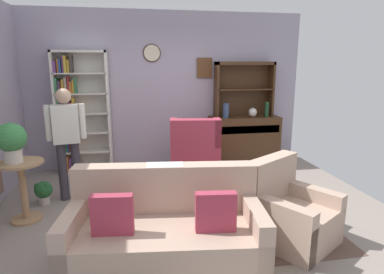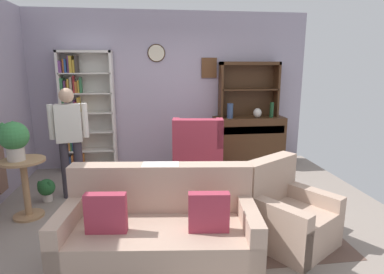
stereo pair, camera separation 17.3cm
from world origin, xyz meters
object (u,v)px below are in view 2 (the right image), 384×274
at_px(armchair_floral, 287,217).
at_px(plant_stand, 25,182).
at_px(vase_round, 257,113).
at_px(potted_plant_large, 14,138).
at_px(potted_plant_small, 46,189).
at_px(bookshelf, 84,112).
at_px(wingback_chair, 198,157).
at_px(sideboard_hutch, 249,82).
at_px(couch_floral, 160,232).
at_px(vase_tall, 230,111).
at_px(bottle_wine, 272,110).
at_px(person_reading, 70,135).
at_px(book_stack, 160,182).
at_px(sideboard, 248,139).
at_px(coffee_table, 171,191).

bearing_deg(armchair_floral, plant_stand, 161.48).
height_order(vase_round, potted_plant_large, potted_plant_large).
bearing_deg(potted_plant_small, bookshelf, 76.91).
relative_size(wingback_chair, plant_stand, 1.41).
relative_size(armchair_floral, potted_plant_large, 2.26).
relative_size(sideboard_hutch, couch_floral, 0.58).
height_order(vase_tall, couch_floral, vase_tall).
xyz_separation_m(bottle_wine, potted_plant_large, (-3.83, -1.64, -0.04)).
xyz_separation_m(vase_round, person_reading, (-3.08, -1.07, -0.10)).
bearing_deg(book_stack, armchair_floral, -30.59).
height_order(vase_round, person_reading, person_reading).
distance_m(vase_round, wingback_chair, 1.49).
xyz_separation_m(sideboard_hutch, potted_plant_large, (-3.44, -1.84, -0.54)).
bearing_deg(potted_plant_large, wingback_chair, 23.84).
height_order(vase_round, book_stack, vase_round).
xyz_separation_m(bookshelf, potted_plant_small, (-0.31, -1.35, -0.88)).
height_order(bookshelf, couch_floral, bookshelf).
relative_size(sideboard, plant_stand, 1.74).
relative_size(bookshelf, potted_plant_large, 4.47).
xyz_separation_m(couch_floral, book_stack, (0.05, 0.96, 0.14)).
distance_m(coffee_table, book_stack, 0.17).
relative_size(bottle_wine, book_stack, 1.51).
bearing_deg(potted_plant_large, bookshelf, 75.62).
height_order(potted_plant_small, book_stack, book_stack).
height_order(sideboard, book_stack, sideboard).
bearing_deg(couch_floral, bottle_wine, 52.35).
relative_size(sideboard, potted_plant_small, 4.05).
height_order(vase_round, plant_stand, vase_round).
bearing_deg(potted_plant_small, armchair_floral, -26.78).
height_order(wingback_chair, potted_plant_large, potted_plant_large).
height_order(person_reading, coffee_table, person_reading).
distance_m(sideboard_hutch, wingback_chair, 1.78).
xyz_separation_m(sideboard_hutch, coffee_table, (-1.61, -2.10, -1.21)).
relative_size(sideboard_hutch, potted_plant_small, 3.43).
height_order(sideboard, person_reading, person_reading).
bearing_deg(potted_plant_large, person_reading, 50.79).
height_order(wingback_chair, coffee_table, wingback_chair).
xyz_separation_m(vase_round, potted_plant_large, (-3.57, -1.67, 0.01)).
bearing_deg(coffee_table, couch_floral, -100.56).
xyz_separation_m(bottle_wine, coffee_table, (-2.00, -1.90, -0.71)).
bearing_deg(bottle_wine, vase_tall, 179.34).
bearing_deg(sideboard, bottle_wine, -12.89).
relative_size(bottle_wine, couch_floral, 0.15).
bearing_deg(sideboard_hutch, bottle_wine, -26.96).
bearing_deg(wingback_chair, bottle_wine, 22.31).
distance_m(bottle_wine, plant_stand, 4.15).
height_order(plant_stand, book_stack, plant_stand).
relative_size(bottle_wine, coffee_table, 0.35).
bearing_deg(plant_stand, sideboard_hutch, 28.43).
relative_size(vase_round, armchair_floral, 0.16).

